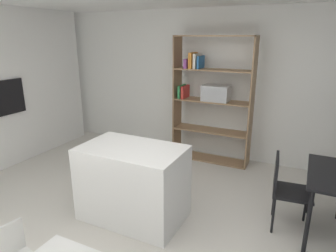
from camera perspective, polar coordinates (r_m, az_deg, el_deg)
ground_plane at (r=3.47m, az=-2.75°, el=-20.62°), size 10.27×10.27×0.00m
back_partition at (r=5.28m, az=10.98°, el=7.62°), size 7.45×0.06×2.58m
built_in_oven at (r=5.45m, az=-28.55°, el=4.89°), size 0.06×0.59×0.56m
kitchen_island at (r=3.60m, az=-6.77°, el=-10.81°), size 1.19×0.75×0.90m
open_bookshelf at (r=5.06m, az=8.21°, el=5.91°), size 1.33×0.36×2.13m
dining_chair_island_side at (r=3.63m, az=21.52°, el=-10.63°), size 0.45×0.46×0.84m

